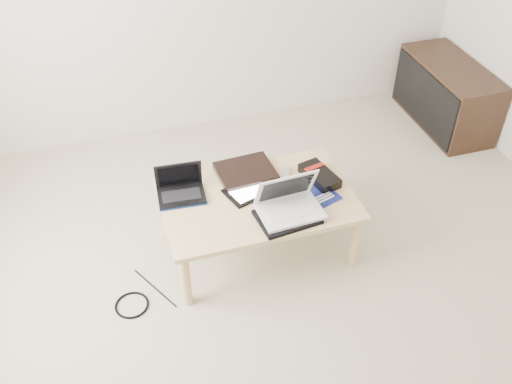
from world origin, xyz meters
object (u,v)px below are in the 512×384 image
object	(u,v)px
coffee_table	(258,204)
gpu_box	(320,176)
media_cabinet	(446,95)
netbook	(181,189)
white_laptop	(289,203)

from	to	relation	value
coffee_table	gpu_box	size ratio (longest dim) A/B	3.78
media_cabinet	netbook	bearing A→B (deg)	-161.10
coffee_table	media_cabinet	bearing A→B (deg)	26.84
coffee_table	gpu_box	xyz separation A→B (m)	(0.40, 0.05, 0.08)
media_cabinet	white_laptop	size ratio (longest dim) A/B	2.51
media_cabinet	gpu_box	bearing A→B (deg)	-148.57
white_laptop	gpu_box	xyz separation A→B (m)	(0.27, 0.22, -0.04)
white_laptop	coffee_table	bearing A→B (deg)	126.74
media_cabinet	netbook	world-z (taller)	netbook
coffee_table	netbook	distance (m)	0.45
netbook	coffee_table	bearing A→B (deg)	-20.54
netbook	media_cabinet	bearing A→B (deg)	18.90
coffee_table	white_laptop	world-z (taller)	white_laptop
gpu_box	netbook	bearing A→B (deg)	172.85
netbook	gpu_box	xyz separation A→B (m)	(0.82, -0.10, -0.01)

